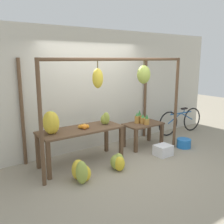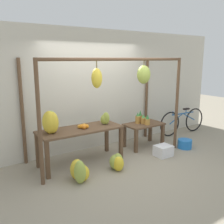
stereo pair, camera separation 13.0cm
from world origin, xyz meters
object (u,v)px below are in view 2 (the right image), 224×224
fruit_crate_white (163,151)px  papaya_pile (105,119)px  orange_pile (83,126)px  pineapple_cluster (142,119)px  parked_bicycle (182,121)px  banana_pile_on_table (50,122)px  banana_pile_ground_right (117,162)px  banana_pile_ground_left (79,171)px  blue_bucket (185,144)px

fruit_crate_white → papaya_pile: (-1.11, 0.67, 0.75)m
fruit_crate_white → orange_pile: bearing=158.8°
orange_pile → pineapple_cluster: 1.67m
fruit_crate_white → parked_bicycle: 1.94m
banana_pile_on_table → papaya_pile: (1.20, -0.02, -0.09)m
banana_pile_ground_right → parked_bicycle: 3.09m
banana_pile_ground_left → parked_bicycle: parked_bicycle is taller
pineapple_cluster → banana_pile_ground_left: bearing=-159.6°
banana_pile_on_table → fruit_crate_white: (2.31, -0.69, -0.84)m
orange_pile → fruit_crate_white: bearing=-21.2°
banana_pile_ground_right → pineapple_cluster: bearing=31.4°
pineapple_cluster → papaya_pile: papaya_pile is taller
banana_pile_ground_left → parked_bicycle: 3.88m
banana_pile_on_table → papaya_pile: bearing=-0.9°
banana_pile_on_table → banana_pile_ground_right: 1.50m
banana_pile_ground_left → banana_pile_ground_right: banana_pile_ground_left is taller
banana_pile_on_table → orange_pile: 0.68m
banana_pile_on_table → parked_bicycle: bearing=3.5°
orange_pile → fruit_crate_white: size_ratio=0.57×
blue_bucket → papaya_pile: 2.13m
pineapple_cluster → orange_pile: bearing=-175.8°
banana_pile_ground_left → banana_pile_ground_right: bearing=0.2°
blue_bucket → papaya_pile: (-1.90, 0.59, 0.76)m
banana_pile_on_table → banana_pile_ground_right: size_ratio=1.21×
parked_bicycle → papaya_pile: size_ratio=6.28×
orange_pile → parked_bicycle: (3.33, 0.29, -0.42)m
pineapple_cluster → blue_bucket: size_ratio=1.24×
orange_pile → papaya_pile: bearing=2.9°
parked_bicycle → orange_pile: bearing=-175.0°
banana_pile_ground_right → parked_bicycle: (2.94, 0.94, 0.21)m
pineapple_cluster → papaya_pile: size_ratio=1.57×
banana_pile_on_table → fruit_crate_white: bearing=-16.5°
banana_pile_ground_right → blue_bucket: size_ratio=1.08×
banana_pile_ground_left → blue_bucket: 2.87m
pineapple_cluster → fruit_crate_white: pineapple_cluster is taller
banana_pile_ground_right → banana_pile_on_table: bearing=146.3°
orange_pile → pineapple_cluster: pineapple_cluster is taller
banana_pile_ground_right → fruit_crate_white: (1.26, 0.02, -0.04)m
orange_pile → papaya_pile: (0.54, 0.03, 0.08)m
orange_pile → banana_pile_ground_right: size_ratio=0.57×
orange_pile → pineapple_cluster: size_ratio=0.49×
fruit_crate_white → parked_bicycle: parked_bicycle is taller
banana_pile_ground_left → papaya_pile: size_ratio=1.73×
fruit_crate_white → parked_bicycle: (1.68, 0.93, 0.24)m
pineapple_cluster → fruit_crate_white: bearing=-90.8°
pineapple_cluster → blue_bucket: pineapple_cluster is taller
banana_pile_on_table → banana_pile_ground_left: (0.23, -0.70, -0.77)m
banana_pile_ground_left → parked_bicycle: (3.76, 0.95, 0.18)m
banana_pile_on_table → banana_pile_ground_right: banana_pile_on_table is taller
banana_pile_on_table → pineapple_cluster: banana_pile_on_table is taller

